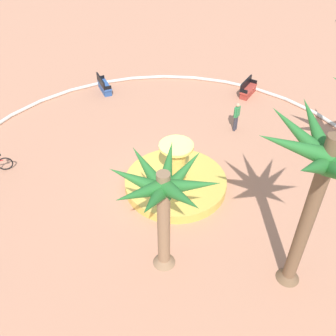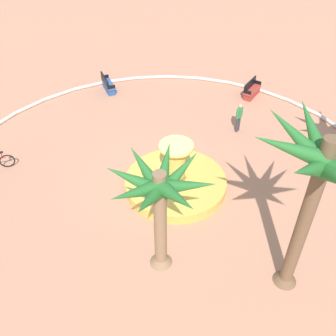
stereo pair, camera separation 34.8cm
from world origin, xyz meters
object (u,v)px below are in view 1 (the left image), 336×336
palm_tree_near_fountain (325,170)px  bench_east (248,90)px  person_pedestrian_stroll (237,115)px  palm_tree_by_curb (163,194)px  bench_southeast (104,86)px  fountain (176,181)px

palm_tree_near_fountain → bench_east: bearing=-172.4°
bench_east → person_pedestrian_stroll: 4.10m
palm_tree_by_curb → person_pedestrian_stroll: palm_tree_by_curb is taller
palm_tree_near_fountain → bench_east: size_ratio=3.89×
bench_east → bench_southeast: (1.15, -8.90, 0.00)m
bench_east → bench_southeast: bearing=-82.6°
palm_tree_near_fountain → bench_east: 14.07m
palm_tree_near_fountain → palm_tree_by_curb: palm_tree_near_fountain is taller
bench_southeast → bench_east: bearing=97.4°
bench_east → bench_southeast: size_ratio=1.04×
bench_east → person_pedestrian_stroll: bearing=-8.3°
bench_southeast → person_pedestrian_stroll: person_pedestrian_stroll is taller
palm_tree_by_curb → bench_east: (-13.29, 2.79, -3.19)m
palm_tree_near_fountain → bench_east: (-13.12, -1.75, -4.75)m
palm_tree_near_fountain → bench_southeast: bearing=-138.3°
fountain → palm_tree_by_curb: palm_tree_by_curb is taller
palm_tree_near_fountain → fountain: bearing=-130.1°
palm_tree_near_fountain → palm_tree_by_curb: (0.17, -4.53, -1.56)m
fountain → bench_east: size_ratio=2.74×
palm_tree_by_curb → bench_east: bearing=168.2°
fountain → palm_tree_near_fountain: 7.86m
person_pedestrian_stroll → palm_tree_near_fountain: bearing=14.4°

